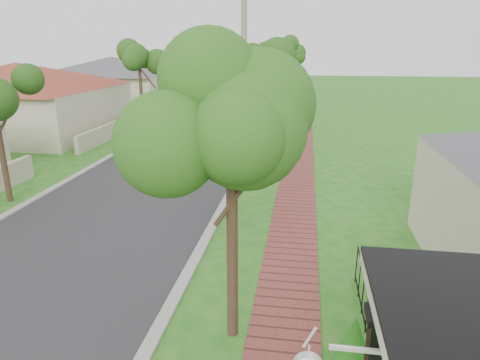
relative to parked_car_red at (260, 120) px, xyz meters
The scene contains 11 objects.
road 4.94m from the parked_car_red, 134.04° to the right, with size 7.00×120.00×0.02m, color #28282B.
kerb_right 3.59m from the parked_car_red, 85.93° to the right, with size 0.30×120.00×0.10m, color #9E9E99.
kerb_left 7.91m from the parked_car_red, 153.50° to the right, with size 0.30×120.00×0.10m, color #9E9E99.
sidewalk 4.58m from the parked_car_red, 50.97° to the right, with size 1.50×120.00×0.03m, color brown.
street_trees 6.06m from the parked_car_red, 134.54° to the left, with size 10.70×37.65×5.89m.
far_house_red 15.85m from the parked_car_red, 167.12° to the right, with size 15.56×15.56×4.60m.
far_house_grey 18.68m from the parked_car_red, 145.70° to the left, with size 15.56×15.56×4.60m.
parked_car_red is the anchor object (origin of this frame).
parked_car_white 5.81m from the parked_car_red, 97.94° to the left, with size 1.72×4.93×1.63m, color white.
near_tree 22.33m from the parked_car_red, 85.31° to the right, with size 2.12×2.12×5.43m.
utility_pole 11.91m from the parked_car_red, 87.49° to the right, with size 1.20×0.24×7.97m.
Camera 1 is at (3.48, -5.78, 5.69)m, focal length 32.00 mm.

